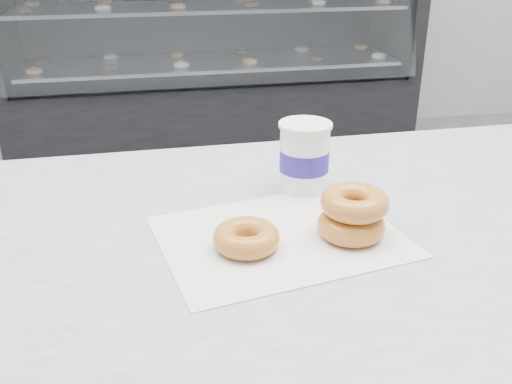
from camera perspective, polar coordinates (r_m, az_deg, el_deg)
The scene contains 6 objects.
ground at distance 1.91m, azimuth 5.31°, elevation -18.39°, with size 5.00×5.00×0.00m, color gray.
display_case at distance 3.57m, azimuth -4.38°, elevation 11.50°, with size 2.40×0.74×1.25m.
wax_paper at distance 0.83m, azimuth 2.42°, elevation -4.47°, with size 0.34×0.26×0.00m, color silver.
donut_single at distance 0.79m, azimuth -0.96°, elevation -4.59°, with size 0.09×0.09×0.03m, color gold.
donut_stack at distance 0.83m, azimuth 9.65°, elevation -2.19°, with size 0.14×0.14×0.07m.
coffee_cup at distance 0.96m, azimuth 4.85°, elevation 3.61°, with size 0.09×0.09×0.12m.
Camera 1 is at (-0.45, -1.33, 1.31)m, focal length 40.00 mm.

